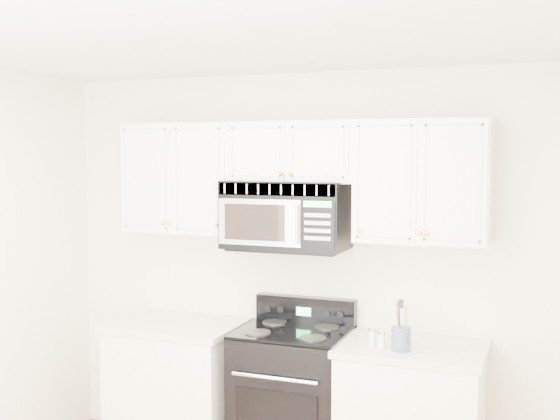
% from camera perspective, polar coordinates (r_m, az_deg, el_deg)
% --- Properties ---
extents(room, '(3.51, 3.51, 2.61)m').
position_cam_1_polar(room, '(3.19, -8.47, -9.29)').
color(room, olive).
rests_on(room, ground).
extents(base_cabinet_left, '(0.86, 0.65, 0.92)m').
position_cam_1_polar(base_cabinet_left, '(5.02, -8.25, -14.48)').
color(base_cabinet_left, silver).
rests_on(base_cabinet_left, ground).
extents(range, '(0.69, 0.64, 1.10)m').
position_cam_1_polar(range, '(4.69, 1.06, -15.08)').
color(range, black).
rests_on(range, ground).
extents(upper_cabinets, '(2.44, 0.37, 0.75)m').
position_cam_1_polar(upper_cabinets, '(4.55, 1.28, 2.96)').
color(upper_cabinets, silver).
rests_on(upper_cabinets, ground).
extents(microwave, '(0.79, 0.45, 0.44)m').
position_cam_1_polar(microwave, '(4.55, 0.50, -0.38)').
color(microwave, black).
rests_on(microwave, ground).
extents(utensil_crock, '(0.11, 0.11, 0.30)m').
position_cam_1_polar(utensil_crock, '(4.20, 9.80, -10.23)').
color(utensil_crock, '#444D6B').
rests_on(utensil_crock, base_cabinet_right).
extents(shaker_salt, '(0.05, 0.05, 0.11)m').
position_cam_1_polar(shaker_salt, '(4.28, 7.54, -10.17)').
color(shaker_salt, silver).
rests_on(shaker_salt, base_cabinet_right).
extents(shaker_pepper, '(0.05, 0.05, 0.11)m').
position_cam_1_polar(shaker_pepper, '(4.21, 8.25, -10.43)').
color(shaker_pepper, silver).
rests_on(shaker_pepper, base_cabinet_right).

